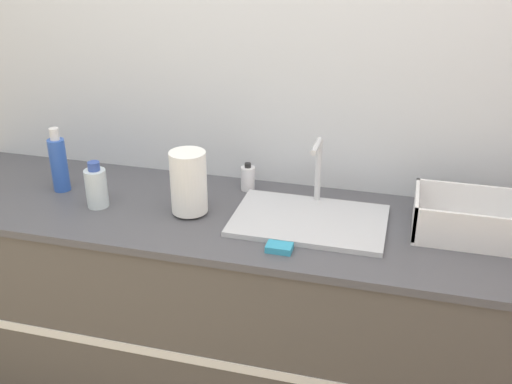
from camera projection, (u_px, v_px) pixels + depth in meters
The scene contains 9 objects.
wall_back at pixel (250, 84), 2.47m from camera, with size 4.91×0.06×2.60m.
counter_cabinet at pixel (228, 306), 2.51m from camera, with size 2.53×0.69×0.88m.
sink at pixel (310, 218), 2.25m from camera, with size 0.57×0.38×0.28m.
paper_towel_roll at pixel (189, 183), 2.27m from camera, with size 0.14×0.14×0.25m.
dish_rack at pixel (469, 222), 2.15m from camera, with size 0.39×0.27×0.14m.
bottle_clear at pixel (96, 187), 2.34m from camera, with size 0.08×0.08×0.19m.
bottle_blue at pixel (59, 163), 2.47m from camera, with size 0.07×0.07×0.27m.
soap_dispenser at pixel (248, 178), 2.50m from camera, with size 0.06×0.06×0.12m.
sponge at pixel (279, 248), 2.06m from camera, with size 0.09×0.06×0.02m.
Camera 1 is at (0.65, -1.64, 1.95)m, focal length 42.00 mm.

